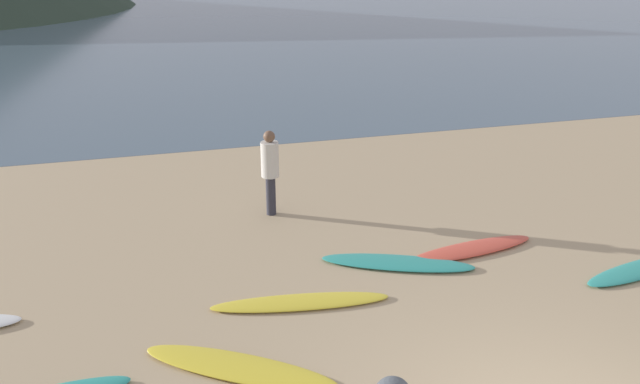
{
  "coord_description": "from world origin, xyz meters",
  "views": [
    {
      "loc": [
        -3.77,
        -4.06,
        4.94
      ],
      "look_at": [
        -0.78,
        6.61,
        0.6
      ],
      "focal_mm": 35.8,
      "sensor_mm": 36.0,
      "label": 1
    }
  ],
  "objects_px": {
    "surfboard_2": "(239,367)",
    "surfboard_6": "(640,270)",
    "surfboard_5": "(471,249)",
    "person_1": "(270,166)",
    "surfboard_3": "(300,302)",
    "surfboard_4": "(397,263)"
  },
  "relations": [
    {
      "from": "surfboard_2",
      "to": "person_1",
      "type": "distance_m",
      "value": 4.98
    },
    {
      "from": "surfboard_5",
      "to": "surfboard_3",
      "type": "bearing_deg",
      "value": -172.58
    },
    {
      "from": "surfboard_2",
      "to": "surfboard_6",
      "type": "distance_m",
      "value": 6.66
    },
    {
      "from": "surfboard_4",
      "to": "surfboard_6",
      "type": "distance_m",
      "value": 3.89
    },
    {
      "from": "surfboard_4",
      "to": "surfboard_6",
      "type": "xyz_separation_m",
      "value": [
        3.68,
        -1.27,
        -0.0
      ]
    },
    {
      "from": "surfboard_2",
      "to": "surfboard_3",
      "type": "bearing_deg",
      "value": 82.94
    },
    {
      "from": "person_1",
      "to": "surfboard_3",
      "type": "bearing_deg",
      "value": 29.25
    },
    {
      "from": "surfboard_3",
      "to": "surfboard_5",
      "type": "distance_m",
      "value": 3.36
    },
    {
      "from": "surfboard_4",
      "to": "surfboard_5",
      "type": "distance_m",
      "value": 1.42
    },
    {
      "from": "surfboard_4",
      "to": "surfboard_5",
      "type": "xyz_separation_m",
      "value": [
        1.41,
        0.13,
        0.0
      ]
    },
    {
      "from": "surfboard_3",
      "to": "surfboard_4",
      "type": "relative_size",
      "value": 1.05
    },
    {
      "from": "surfboard_2",
      "to": "surfboard_3",
      "type": "xyz_separation_m",
      "value": [
        1.11,
        1.3,
        -0.01
      ]
    },
    {
      "from": "surfboard_2",
      "to": "person_1",
      "type": "relative_size",
      "value": 1.54
    },
    {
      "from": "surfboard_2",
      "to": "surfboard_6",
      "type": "xyz_separation_m",
      "value": [
        6.61,
        0.79,
        -0.0
      ]
    },
    {
      "from": "surfboard_5",
      "to": "surfboard_6",
      "type": "bearing_deg",
      "value": -39.28
    },
    {
      "from": "surfboard_3",
      "to": "surfboard_4",
      "type": "height_order",
      "value": "surfboard_4"
    },
    {
      "from": "surfboard_3",
      "to": "surfboard_6",
      "type": "height_order",
      "value": "surfboard_6"
    },
    {
      "from": "surfboard_4",
      "to": "person_1",
      "type": "distance_m",
      "value": 3.22
    },
    {
      "from": "surfboard_4",
      "to": "person_1",
      "type": "xyz_separation_m",
      "value": [
        -1.57,
        2.64,
        0.95
      ]
    },
    {
      "from": "surfboard_5",
      "to": "person_1",
      "type": "relative_size",
      "value": 1.45
    },
    {
      "from": "surfboard_2",
      "to": "surfboard_4",
      "type": "relative_size",
      "value": 1.03
    },
    {
      "from": "surfboard_5",
      "to": "surfboard_2",
      "type": "bearing_deg",
      "value": -161.11
    }
  ]
}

